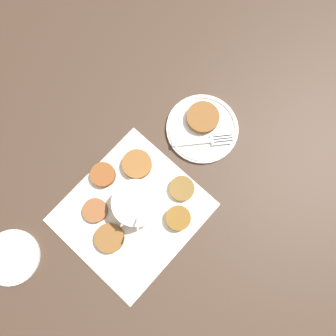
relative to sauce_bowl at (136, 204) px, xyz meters
name	(u,v)px	position (x,y,z in m)	size (l,w,h in m)	color
ground_plane	(131,205)	(0.01, -0.01, -0.03)	(4.00, 4.00, 0.00)	#38281E
napkin	(132,212)	(0.02, 0.00, -0.03)	(0.38, 0.36, 0.00)	silver
sauce_bowl	(136,204)	(0.00, 0.00, 0.00)	(0.12, 0.11, 0.12)	white
fritter_0	(109,237)	(0.10, -0.02, -0.02)	(0.07, 0.07, 0.02)	brown
fritter_1	(103,175)	(-0.02, -0.11, -0.02)	(0.06, 0.06, 0.02)	brown
fritter_2	(137,164)	(-0.09, -0.06, -0.02)	(0.08, 0.08, 0.02)	brown
fritter_3	(178,218)	(-0.03, 0.10, -0.02)	(0.06, 0.06, 0.02)	brown
fritter_4	(182,189)	(-0.09, 0.07, -0.02)	(0.06, 0.06, 0.01)	brown
fritter_5	(95,210)	(0.06, -0.08, -0.02)	(0.06, 0.06, 0.01)	brown
serving_plate	(202,128)	(-0.26, 0.04, -0.02)	(0.19, 0.19, 0.02)	white
fritter_on_plate	(203,117)	(-0.28, 0.03, -0.01)	(0.09, 0.09, 0.02)	brown
fork	(211,140)	(-0.24, 0.07, -0.01)	(0.11, 0.14, 0.00)	silver
extra_saucer	(12,257)	(0.26, -0.19, -0.03)	(0.13, 0.13, 0.01)	white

